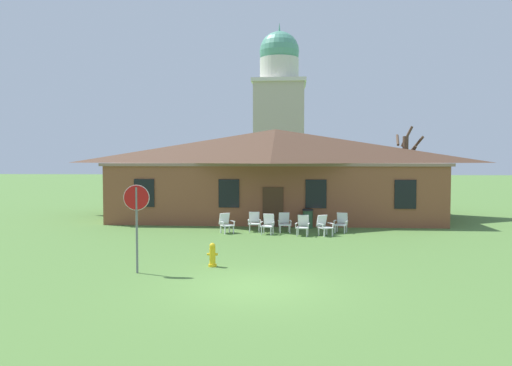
{
  "coord_description": "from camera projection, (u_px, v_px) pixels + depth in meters",
  "views": [
    {
      "loc": [
        1.05,
        -13.23,
        3.55
      ],
      "look_at": [
        -0.52,
        7.68,
        2.53
      ],
      "focal_mm": 33.78,
      "sensor_mm": 36.0,
      "label": 1
    }
  ],
  "objects": [
    {
      "name": "lawn_chair_by_porch",
      "position": [
        226.0,
        223.0,
        23.28
      ],
      "size": [
        0.85,
        0.87,
        0.96
      ],
      "color": "white",
      "rests_on": "ground"
    },
    {
      "name": "dome_tower",
      "position": [
        279.0,
        118.0,
        47.39
      ],
      "size": [
        5.18,
        5.18,
        16.96
      ],
      "color": "#BCB29E",
      "rests_on": "ground"
    },
    {
      "name": "brick_building",
      "position": [
        275.0,
        172.0,
        30.3
      ],
      "size": [
        19.1,
        10.4,
        5.46
      ],
      "color": "brown",
      "rests_on": "ground"
    },
    {
      "name": "lawn_chair_right_end",
      "position": [
        303.0,
        225.0,
        22.48
      ],
      "size": [
        0.71,
        0.74,
        0.96
      ],
      "color": "silver",
      "rests_on": "ground"
    },
    {
      "name": "bare_tree_beside_building",
      "position": [
        405.0,
        170.0,
        30.29
      ],
      "size": [
        1.75,
        1.72,
        5.68
      ],
      "color": "brown",
      "rests_on": "ground"
    },
    {
      "name": "stop_sign",
      "position": [
        137.0,
        210.0,
        14.99
      ],
      "size": [
        0.8,
        0.15,
        2.77
      ],
      "color": "slate",
      "rests_on": "ground"
    },
    {
      "name": "lawn_chair_near_door",
      "position": [
        254.0,
        221.0,
        23.84
      ],
      "size": [
        0.68,
        0.71,
        0.96
      ],
      "color": "white",
      "rests_on": "ground"
    },
    {
      "name": "trash_bin",
      "position": [
        308.0,
        218.0,
        24.99
      ],
      "size": [
        0.56,
        0.56,
        0.98
      ],
      "color": "#335638",
      "rests_on": "ground"
    },
    {
      "name": "lawn_chair_middle",
      "position": [
        284.0,
        222.0,
        23.52
      ],
      "size": [
        0.69,
        0.72,
        0.96
      ],
      "color": "white",
      "rests_on": "ground"
    },
    {
      "name": "lawn_chair_far_side",
      "position": [
        324.0,
        225.0,
        22.48
      ],
      "size": [
        0.84,
        0.87,
        0.96
      ],
      "color": "white",
      "rests_on": "ground"
    },
    {
      "name": "ground_plane",
      "position": [
        254.0,
        287.0,
        13.43
      ],
      "size": [
        200.0,
        200.0,
        0.0
      ],
      "primitive_type": "plane",
      "color": "#517A38"
    },
    {
      "name": "fire_hydrant",
      "position": [
        212.0,
        255.0,
        15.98
      ],
      "size": [
        0.36,
        0.28,
        0.79
      ],
      "color": "gold",
      "rests_on": "ground"
    },
    {
      "name": "lawn_chair_under_eave",
      "position": [
        341.0,
        222.0,
        23.47
      ],
      "size": [
        0.76,
        0.81,
        0.96
      ],
      "color": "white",
      "rests_on": "ground"
    },
    {
      "name": "lawn_chair_left_end",
      "position": [
        268.0,
        224.0,
        22.98
      ],
      "size": [
        0.72,
        0.76,
        0.96
      ],
      "color": "white",
      "rests_on": "ground"
    }
  ]
}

